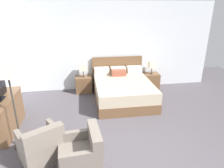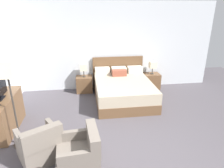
# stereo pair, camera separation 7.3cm
# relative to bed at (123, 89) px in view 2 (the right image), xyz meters

# --- Properties ---
(ground_plane) EXTENTS (11.02, 11.02, 0.00)m
(ground_plane) POSITION_rel_bed_xyz_m (-0.27, -2.65, -0.32)
(ground_plane) COLOR #4C474C
(wall_back) EXTENTS (6.99, 0.06, 2.83)m
(wall_back) POSITION_rel_bed_xyz_m (-0.27, 1.06, 1.09)
(wall_back) COLOR silver
(wall_back) RESTS_ON ground
(bed) EXTENTS (1.69, 2.09, 1.10)m
(bed) POSITION_rel_bed_xyz_m (0.00, 0.00, 0.00)
(bed) COLOR brown
(bed) RESTS_ON ground
(nightstand_left) EXTENTS (0.52, 0.43, 0.52)m
(nightstand_left) POSITION_rel_bed_xyz_m (-1.14, 0.75, -0.06)
(nightstand_left) COLOR brown
(nightstand_left) RESTS_ON ground
(nightstand_right) EXTENTS (0.52, 0.43, 0.52)m
(nightstand_right) POSITION_rel_bed_xyz_m (1.14, 0.75, -0.06)
(nightstand_right) COLOR brown
(nightstand_right) RESTS_ON ground
(table_lamp_left) EXTENTS (0.22, 0.22, 0.43)m
(table_lamp_left) POSITION_rel_bed_xyz_m (-1.14, 0.75, 0.51)
(table_lamp_left) COLOR #332D28
(table_lamp_left) RESTS_ON nightstand_left
(table_lamp_right) EXTENTS (0.22, 0.22, 0.43)m
(table_lamp_right) POSITION_rel_bed_xyz_m (1.14, 0.75, 0.51)
(table_lamp_right) COLOR #332D28
(table_lamp_right) RESTS_ON nightstand_right
(dresser) EXTENTS (0.47, 1.36, 0.81)m
(dresser) POSITION_rel_bed_xyz_m (-2.91, -1.27, 0.09)
(dresser) COLOR brown
(dresser) RESTS_ON ground
(armchair_by_window) EXTENTS (0.93, 0.94, 0.76)m
(armchair_by_window) POSITION_rel_bed_xyz_m (-1.95, -2.33, -0.04)
(armchair_by_window) COLOR #70665B
(armchair_by_window) RESTS_ON ground
(armchair_companion) EXTENTS (0.75, 0.74, 0.76)m
(armchair_companion) POSITION_rel_bed_xyz_m (-1.23, -2.67, -0.04)
(armchair_companion) COLOR #70665B
(armchair_companion) RESTS_ON ground
(floor_lamp) EXTENTS (0.30, 0.30, 1.77)m
(floor_lamp) POSITION_rel_bed_xyz_m (-2.44, -1.88, 1.16)
(floor_lamp) COLOR #332D28
(floor_lamp) RESTS_ON ground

